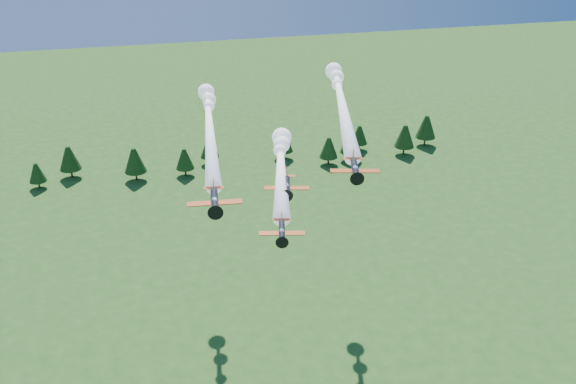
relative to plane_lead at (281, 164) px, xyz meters
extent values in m
cylinder|color=black|center=(-5.22, -22.41, 0.00)|extent=(1.89, 4.72, 0.86)
cone|color=black|center=(-5.83, -25.05, 0.00)|extent=(1.01, 0.95, 0.86)
cone|color=black|center=(-5.95, -25.55, 0.00)|extent=(0.46, 0.46, 0.38)
cylinder|color=black|center=(-5.98, -25.69, 0.00)|extent=(1.77, 0.44, 1.81)
cube|color=#D3541F|center=(-5.30, -22.74, -0.28)|extent=(6.47, 2.58, 0.10)
cube|color=#D3541F|center=(-4.53, -19.43, 0.04)|extent=(2.60, 1.28, 0.06)
cube|color=#D3541F|center=(-4.51, -19.35, 0.73)|extent=(0.26, 0.81, 1.25)
ellipsoid|color=#849CCD|center=(-5.39, -23.16, 0.34)|extent=(0.84, 1.15, 0.54)
sphere|color=white|center=(1.21, 5.18, 0.00)|extent=(2.30, 2.30, 2.30)
sphere|color=white|center=(2.01, 8.61, 0.00)|extent=(3.00, 3.00, 3.00)
sphere|color=white|center=(2.80, 12.04, 0.00)|extent=(3.70, 3.70, 3.70)
cylinder|color=black|center=(-13.26, -13.28, 1.33)|extent=(1.74, 5.99, 1.09)
cone|color=black|center=(-13.65, -16.70, 1.33)|extent=(1.20, 1.10, 1.09)
cone|color=black|center=(-13.72, -17.35, 1.33)|extent=(0.53, 0.54, 0.48)
cylinder|color=black|center=(-13.74, -17.54, 1.33)|extent=(2.29, 0.30, 2.30)
cube|color=#D3541F|center=(-13.31, -13.71, 0.98)|extent=(8.21, 2.37, 0.13)
cube|color=#D3541F|center=(-12.83, -9.42, 1.38)|extent=(3.26, 1.28, 0.08)
cube|color=#D3541F|center=(-12.82, -9.31, 2.26)|extent=(0.21, 1.04, 1.59)
ellipsoid|color=#849CCD|center=(-13.37, -14.25, 1.77)|extent=(0.93, 1.39, 0.68)
sphere|color=white|center=(-8.46, 29.57, 1.33)|extent=(2.30, 2.30, 2.30)
sphere|color=white|center=(-7.85, 35.02, 1.33)|extent=(3.00, 3.00, 3.00)
sphere|color=white|center=(-7.24, 40.46, 1.33)|extent=(3.70, 3.70, 3.70)
cylinder|color=black|center=(7.02, -17.35, 6.00)|extent=(2.29, 5.35, 0.98)
cone|color=black|center=(6.24, -20.32, 6.00)|extent=(1.17, 1.10, 0.98)
cone|color=black|center=(6.09, -20.89, 6.00)|extent=(0.53, 0.53, 0.43)
cylinder|color=black|center=(6.04, -21.05, 6.00)|extent=(1.99, 0.56, 2.05)
cube|color=#D3541F|center=(6.92, -17.72, 5.68)|extent=(7.33, 3.11, 0.12)
cube|color=#D3541F|center=(7.90, -13.99, 6.05)|extent=(2.95, 1.52, 0.07)
cube|color=#D3541F|center=(7.92, -13.90, 6.83)|extent=(0.32, 0.92, 1.42)
ellipsoid|color=#849CCD|center=(6.79, -18.20, 6.39)|extent=(0.98, 1.31, 0.61)
sphere|color=white|center=(17.86, 23.87, 6.00)|extent=(2.30, 2.30, 2.30)
sphere|color=white|center=(19.25, 29.16, 6.00)|extent=(3.00, 3.00, 3.00)
sphere|color=white|center=(20.64, 34.45, 6.00)|extent=(3.70, 3.70, 3.70)
cylinder|color=black|center=(-1.12, -8.77, 0.18)|extent=(2.22, 5.29, 0.97)
cone|color=black|center=(-1.87, -11.72, 0.18)|extent=(1.15, 1.08, 0.97)
cone|color=black|center=(-2.01, -12.28, 0.18)|extent=(0.52, 0.53, 0.43)
cylinder|color=black|center=(-2.05, -12.44, 0.18)|extent=(1.98, 0.54, 2.03)
cube|color=#D3541F|center=(-1.21, -9.15, -0.13)|extent=(7.25, 3.02, 0.12)
cube|color=#D3541F|center=(-0.28, -5.45, 0.23)|extent=(2.92, 1.48, 0.07)
cube|color=#D3541F|center=(-0.25, -5.35, 1.00)|extent=(0.31, 0.91, 1.40)
ellipsoid|color=#849CCD|center=(-1.33, -9.62, 0.57)|extent=(0.96, 1.29, 0.60)
cylinder|color=#382314|center=(66.59, 93.87, -41.61)|extent=(0.60, 0.60, 3.03)
cone|color=black|center=(66.59, 93.87, -36.19)|extent=(6.93, 6.93, 7.80)
cylinder|color=#382314|center=(-0.35, 101.87, -41.76)|extent=(0.60, 0.60, 2.72)
cone|color=black|center=(-0.35, 101.87, -36.92)|extent=(6.21, 6.21, 6.98)
cylinder|color=#382314|center=(38.41, 91.98, -41.77)|extent=(0.60, 0.60, 2.70)
cone|color=black|center=(38.41, 91.98, -36.94)|extent=(6.18, 6.18, 6.96)
cylinder|color=#382314|center=(-54.84, 96.39, -41.96)|extent=(0.60, 0.60, 2.32)
cone|color=black|center=(-54.84, 96.39, -37.81)|extent=(5.31, 5.31, 5.97)
cylinder|color=#382314|center=(-9.41, 94.57, -41.82)|extent=(0.60, 0.60, 2.60)
cone|color=black|center=(-9.41, 94.57, -37.17)|extent=(5.95, 5.95, 6.70)
cylinder|color=#382314|center=(77.50, 100.06, -41.55)|extent=(0.60, 0.60, 3.15)
cone|color=black|center=(77.50, 100.06, -35.92)|extent=(7.20, 7.20, 8.10)
cylinder|color=#382314|center=(-25.06, 94.73, -41.59)|extent=(0.60, 0.60, 3.07)
cone|color=black|center=(-25.06, 94.73, -36.11)|extent=(7.01, 7.01, 7.89)
cylinder|color=#382314|center=(24.80, 100.45, -41.66)|extent=(0.60, 0.60, 2.92)
cone|color=black|center=(24.80, 100.45, -36.45)|extent=(6.67, 6.67, 7.51)
cylinder|color=#382314|center=(46.68, 93.29, -41.53)|extent=(0.60, 0.60, 3.18)
cone|color=black|center=(46.68, 93.29, -35.86)|extent=(7.26, 7.26, 8.17)
cylinder|color=#382314|center=(-45.30, 102.08, -41.62)|extent=(0.60, 0.60, 3.00)
cone|color=black|center=(-45.30, 102.08, -36.27)|extent=(6.85, 6.85, 7.71)
cylinder|color=#382314|center=(52.77, 101.66, -41.85)|extent=(0.60, 0.60, 2.55)
cone|color=black|center=(52.77, 101.66, -37.29)|extent=(5.83, 5.83, 6.56)
camera|label=1|loc=(-23.29, -98.00, 43.95)|focal=40.00mm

